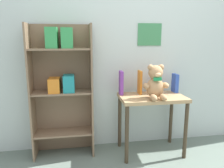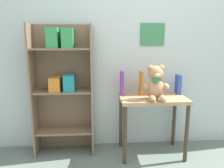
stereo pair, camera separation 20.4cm
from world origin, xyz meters
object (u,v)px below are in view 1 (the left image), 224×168
book_standing_orange (140,82)px  bookshelf_side (62,82)px  teddy_bear (156,83)px  book_standing_pink (157,85)px  book_standing_blue (175,83)px  display_table (152,105)px  book_standing_purple (121,83)px

book_standing_orange → bookshelf_side: bearing=178.1°
teddy_bear → book_standing_orange: size_ratio=1.35×
bookshelf_side → book_standing_pink: bookshelf_side is taller
bookshelf_side → book_standing_blue: size_ratio=6.69×
display_table → book_standing_orange: 0.28m
book_standing_purple → book_standing_orange: (0.21, -0.00, -0.00)m
bookshelf_side → display_table: bearing=-8.7°
book_standing_pink → display_table: bearing=-126.9°
display_table → book_standing_purple: bearing=158.8°
display_table → teddy_bear: teddy_bear is taller
bookshelf_side → book_standing_orange: bookshelf_side is taller
bookshelf_side → book_standing_blue: 1.25m
display_table → teddy_bear: (-0.00, -0.10, 0.26)m
bookshelf_side → display_table: bookshelf_side is taller
book_standing_orange → book_standing_pink: (0.21, 0.02, -0.04)m
book_standing_orange → book_standing_blue: size_ratio=1.23×
teddy_bear → book_standing_purple: 0.38m
book_standing_purple → book_standing_blue: (0.63, 0.01, -0.02)m
book_standing_purple → book_standing_pink: 0.42m
bookshelf_side → book_standing_pink: (1.04, -0.01, -0.06)m
teddy_bear → display_table: bearing=88.8°
display_table → teddy_bear: 0.28m
book_standing_pink → book_standing_purple: bearing=-177.6°
teddy_bear → book_standing_purple: (-0.31, 0.22, -0.03)m
bookshelf_side → book_standing_orange: bearing=-1.8°
bookshelf_side → book_standing_orange: (0.83, -0.03, -0.02)m
teddy_bear → book_standing_pink: 0.26m
bookshelf_side → display_table: 0.98m
display_table → book_standing_blue: size_ratio=3.30×
book_standing_purple → book_standing_orange: size_ratio=1.00×
teddy_bear → book_standing_pink: bearing=65.5°
bookshelf_side → teddy_bear: size_ratio=4.01×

